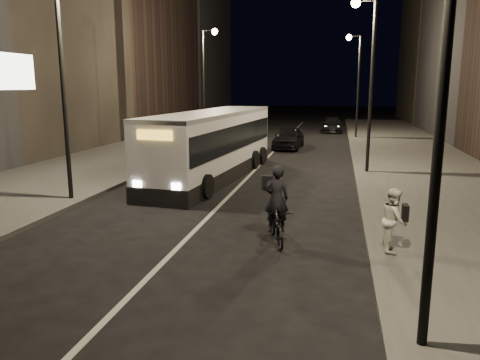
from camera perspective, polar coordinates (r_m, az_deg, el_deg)
The scene contains 15 objects.
ground at distance 12.89m, azimuth -7.59°, elevation -8.18°, with size 180.00×180.00×0.00m, color black.
sidewalk_right at distance 26.15m, azimuth 21.29°, elevation 1.36°, with size 7.00×70.00×0.16m, color #3A3A37.
sidewalk_left at distance 28.70m, azimuth -14.44°, elevation 2.62°, with size 7.00×70.00×0.16m, color #3A3A37.
building_row_left at distance 45.21m, azimuth -15.71°, elevation 19.56°, with size 8.00×61.00×22.00m, color black.
streetlight_right_near at distance 7.61m, azimuth 22.15°, elevation 18.60°, with size 1.20×0.44×8.12m.
streetlight_right_mid at distance 23.49m, azimuth 15.20°, elevation 13.63°, with size 1.20×0.44×8.12m.
streetlight_right_far at distance 39.47m, azimuth 13.90°, elevation 12.66°, with size 1.20×0.44×8.12m.
streetlight_left_near at distance 18.12m, azimuth -20.27°, elevation 14.10°, with size 1.20×0.44×8.12m.
streetlight_left_far at distance 34.76m, azimuth -4.09°, elevation 13.16°, with size 1.20×0.44×8.12m.
city_bus at distance 22.03m, azimuth -3.33°, elevation 4.64°, with size 3.56×11.76×3.13m.
cyclist_on_bicycle at distance 12.94m, azimuth 4.50°, elevation -4.57°, with size 1.22×2.05×2.23m.
pedestrian_woman at distance 12.48m, azimuth 18.27°, elevation -4.63°, with size 0.79×0.62×1.63m, color silver.
car_near at distance 32.73m, azimuth 5.94°, elevation 5.18°, with size 1.81×4.50×1.53m, color black.
car_mid at distance 35.89m, azimuth 1.40°, elevation 5.61°, with size 1.38×3.97×1.31m, color #3F4042.
car_far at distance 45.24m, azimuth 11.18°, elevation 6.64°, with size 1.92×4.71×1.37m, color black.
Camera 1 is at (4.11, -11.43, 4.31)m, focal length 35.00 mm.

